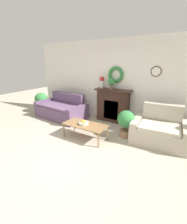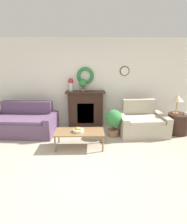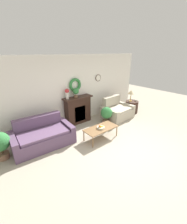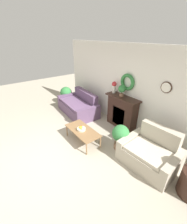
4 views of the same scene
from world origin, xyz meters
name	(u,v)px [view 4 (image 4 of 4)]	position (x,y,z in m)	size (l,w,h in m)	color
ground_plane	(52,160)	(0.00, 0.00, 0.00)	(16.00, 16.00, 0.00)	#ADA38E
wall_back	(130,89)	(0.00, 2.81, 1.36)	(6.80, 0.17, 2.70)	white
fireplace	(122,112)	(-0.07, 2.60, 0.57)	(1.21, 0.41, 1.12)	#331E16
couch_left	(79,106)	(-1.85, 1.99, 0.31)	(1.91, 1.13, 0.87)	#604766
loveseat_right	(150,153)	(1.54, 1.92, 0.31)	(1.36, 1.04, 0.93)	#B2A893
coffee_table	(82,131)	(-0.18, 1.07, 0.37)	(1.17, 0.55, 0.41)	olive
fruit_bowl	(81,129)	(-0.22, 1.05, 0.45)	(0.26, 0.26, 0.12)	beige
vase_on_mantel_left	(114,86)	(-0.52, 2.61, 1.35)	(0.16, 0.16, 0.39)	silver
potted_plant_on_mantel	(122,89)	(-0.15, 2.59, 1.35)	(0.24, 0.24, 0.37)	#8E664C
potted_plant_floor_by_couch	(66,94)	(-2.99, 2.04, 0.49)	(0.53, 0.53, 0.80)	#8E664C
potted_plant_floor_by_loveseat	(120,135)	(0.71, 1.73, 0.45)	(0.47, 0.47, 0.75)	#8E664C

